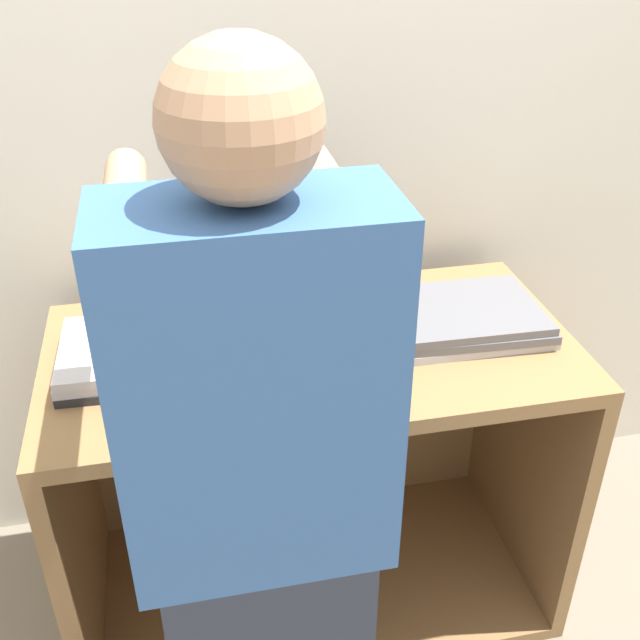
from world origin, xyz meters
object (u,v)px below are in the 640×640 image
object	(u,v)px
laptop_open	(307,312)
laptop_stack_left	(142,353)
person	(262,527)
laptop_stack_right	(467,317)

from	to	relation	value
laptop_open	laptop_stack_left	world-z (taller)	laptop_open
laptop_open	person	size ratio (longest dim) A/B	0.22
laptop_stack_left	person	world-z (taller)	person
laptop_stack_right	person	size ratio (longest dim) A/B	0.23
laptop_open	laptop_stack_left	xyz separation A→B (m)	(-0.37, -0.05, -0.03)
laptop_stack_right	person	world-z (taller)	person
laptop_stack_right	person	xyz separation A→B (m)	(-0.55, -0.51, -0.04)
laptop_stack_left	laptop_stack_right	bearing A→B (deg)	-0.15
laptop_open	person	xyz separation A→B (m)	(-0.18, -0.56, -0.07)
person	laptop_stack_right	bearing A→B (deg)	42.65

